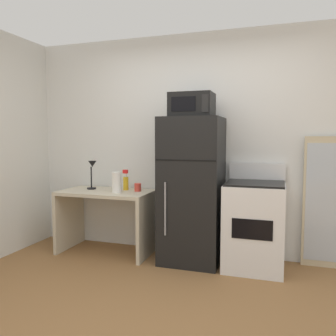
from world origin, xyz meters
TOP-DOWN VIEW (x-y plane):
  - ground_plane at (0.00, 0.00)m, footprint 12.00×12.00m
  - wall_back_white at (0.00, 1.70)m, footprint 5.00×0.10m
  - desk at (-1.09, 1.32)m, footprint 1.10×0.62m
  - desk_lamp at (-1.31, 1.36)m, footprint 0.14×0.12m
  - spray_bottle at (-0.89, 1.44)m, footprint 0.06×0.06m
  - paper_towel_roll at (-0.90, 1.22)m, footprint 0.11×0.11m
  - coffee_mug at (-0.72, 1.40)m, footprint 0.08×0.08m
  - refrigerator at (-0.04, 1.33)m, footprint 0.65×0.62m
  - microwave at (-0.04, 1.31)m, footprint 0.46×0.35m
  - oven_range at (0.64, 1.33)m, footprint 0.61×0.61m
  - leaning_mirror at (1.35, 1.59)m, footprint 0.44×0.03m

SIDE VIEW (x-z plane):
  - ground_plane at x=0.00m, z-range 0.00..0.00m
  - oven_range at x=0.64m, z-range -0.08..1.02m
  - desk at x=-1.09m, z-range 0.14..0.89m
  - leaning_mirror at x=1.35m, z-range 0.00..1.40m
  - coffee_mug at x=-0.72m, z-range 0.75..0.84m
  - refrigerator at x=-0.04m, z-range 0.00..1.60m
  - spray_bottle at x=-0.89m, z-range 0.72..0.97m
  - paper_towel_roll at x=-0.90m, z-range 0.75..0.99m
  - desk_lamp at x=-1.31m, z-range 0.81..1.17m
  - wall_back_white at x=0.00m, z-range 0.00..2.60m
  - microwave at x=-0.04m, z-range 1.60..1.86m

